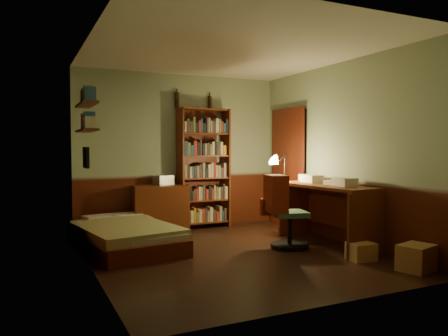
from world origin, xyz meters
name	(u,v)px	position (x,y,z in m)	size (l,w,h in m)	color
floor	(232,255)	(0.00, 0.00, -0.01)	(3.50, 4.00, 0.02)	black
ceiling	(232,49)	(0.00, 0.00, 2.61)	(3.50, 4.00, 0.02)	silver
wall_back	(180,152)	(0.00, 2.01, 1.30)	(3.50, 0.02, 2.60)	gray
wall_left	(90,154)	(-1.76, 0.00, 1.30)	(0.02, 4.00, 2.60)	gray
wall_right	(341,152)	(1.76, 0.00, 1.30)	(0.02, 4.00, 2.60)	gray
wall_front	(335,156)	(0.00, -2.01, 1.30)	(3.50, 0.02, 2.60)	gray
doorway	(289,169)	(1.72, 1.30, 1.00)	(0.06, 0.90, 2.00)	black
door_trim	(287,169)	(1.69, 1.30, 1.00)	(0.02, 0.98, 2.08)	#45160B
bed	(124,227)	(-1.19, 0.93, 0.29)	(1.05, 1.96, 0.58)	olive
dresser	(161,209)	(-0.42, 1.76, 0.38)	(0.86, 0.43, 0.76)	#532310
mini_stereo	(163,180)	(-0.34, 1.89, 0.84)	(0.29, 0.22, 0.15)	#B2B2B7
bookshelf	(204,168)	(0.36, 1.85, 1.01)	(0.87, 0.27, 2.03)	#532310
bottle_left	(177,100)	(-0.07, 1.96, 2.16)	(0.07, 0.07, 0.26)	black
bottle_right	(210,103)	(0.53, 1.96, 2.14)	(0.06, 0.06, 0.23)	black
desk	(327,215)	(1.44, -0.08, 0.43)	(0.66, 1.59, 0.85)	#532310
paper_stack	(307,178)	(1.56, 0.54, 0.91)	(0.19, 0.26, 0.10)	silver
desk_lamp	(285,163)	(1.25, 0.71, 1.12)	(0.16, 0.16, 0.54)	black
office_chair	(290,213)	(0.86, -0.03, 0.47)	(0.47, 0.42, 0.95)	#3B6546
red_jacket	(278,161)	(0.62, -0.10, 1.20)	(0.23, 0.43, 0.50)	maroon
wall_shelf_lower	(87,131)	(-1.64, 1.10, 1.60)	(0.20, 0.90, 0.03)	#532310
wall_shelf_upper	(86,104)	(-1.64, 1.10, 1.95)	(0.20, 0.90, 0.03)	#532310
framed_picture	(86,157)	(-1.72, 0.60, 1.25)	(0.04, 0.32, 0.26)	black
cardboard_box_a	(416,258)	(1.53, -1.55, 0.14)	(0.39, 0.31, 0.29)	#A78048
cardboard_box_b	(361,252)	(1.28, -0.95, 0.11)	(0.30, 0.25, 0.21)	#A78048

